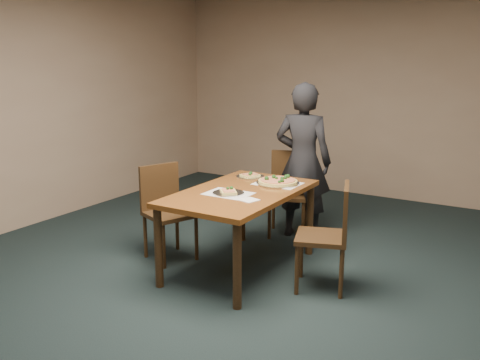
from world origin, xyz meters
The scene contains 13 objects.
ground centered at (0.00, 0.00, 0.00)m, with size 8.00×8.00×0.00m, color black.
room_shell centered at (0.00, 0.00, 1.74)m, with size 8.00×8.00×8.00m.
dining_table centered at (-0.22, 0.76, 0.66)m, with size 0.90×1.50×0.75m.
chair_far centered at (-0.30, 1.94, 0.52)m, with size 0.54×0.54×0.91m.
chair_left centered at (-1.01, 0.67, 0.52)m, with size 0.54×0.54×0.91m.
chair_right centered at (0.64, 0.79, 0.52)m, with size 0.53×0.53×0.91m.
diner centered at (-0.13, 1.90, 0.84)m, with size 0.61×0.40×1.67m, color black.
placemat_main centered at (-0.05, 1.18, 0.75)m, with size 0.42×0.32×0.00m, color white.
placemat_near centered at (-0.26, 0.62, 0.75)m, with size 0.40×0.30×0.00m, color white.
pizza_pan centered at (-0.05, 1.18, 0.77)m, with size 0.41×0.41×0.07m.
slice_plate_near centered at (-0.26, 0.62, 0.76)m, with size 0.28×0.28×0.06m.
slice_plate_far centered at (-0.42, 1.29, 0.76)m, with size 0.28×0.28×0.06m.
napkin centered at (0.01, 0.53, 0.75)m, with size 0.14×0.14×0.01m, color white.
Camera 1 is at (2.18, -3.22, 1.95)m, focal length 40.00 mm.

